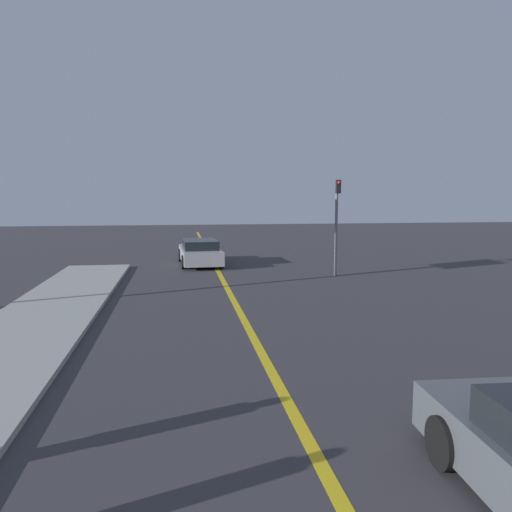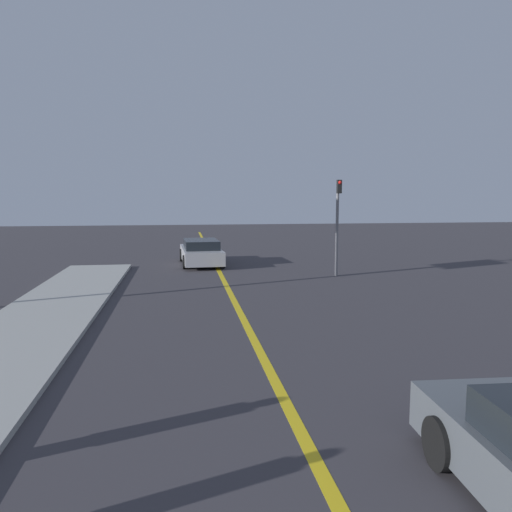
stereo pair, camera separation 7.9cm
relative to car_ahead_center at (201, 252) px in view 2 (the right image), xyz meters
name	(u,v)px [view 2 (the right image)]	position (x,y,z in m)	size (l,w,h in m)	color
road_center_line	(232,297)	(0.70, -7.96, -0.60)	(0.20, 60.00, 0.01)	gold
sidewalk_left	(7,349)	(-4.68, -13.13, -0.55)	(2.75, 25.67, 0.12)	#9E9E99
car_ahead_center	(201,252)	(0.00, 0.00, 0.00)	(2.09, 4.57, 1.23)	#9E9EA3
traffic_light	(338,217)	(5.47, -4.30, 1.84)	(0.18, 0.40, 3.98)	slate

